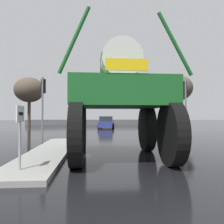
{
  "coord_description": "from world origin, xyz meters",
  "views": [
    {
      "loc": [
        -1.62,
        -2.66,
        1.62
      ],
      "look_at": [
        -0.76,
        8.05,
        1.78
      ],
      "focal_mm": 36.8,
      "sensor_mm": 36.0,
      "label": 1
    }
  ],
  "objects": [
    {
      "name": "bare_tree_right",
      "position": [
        8.85,
        25.28,
        5.04
      ],
      "size": [
        3.78,
        3.78,
        6.66
      ],
      "color": "#473828",
      "rests_on": "ground"
    },
    {
      "name": "ground_plane",
      "position": [
        0.0,
        18.0,
        0.0
      ],
      "size": [
        120.0,
        120.0,
        0.0
      ],
      "primitive_type": "plane",
      "color": "black"
    },
    {
      "name": "traffic_signal_near_left",
      "position": [
        -4.67,
        11.46,
        2.86
      ],
      "size": [
        0.24,
        0.54,
        3.93
      ],
      "color": "slate",
      "rests_on": "ground"
    },
    {
      "name": "traffic_signal_far_left",
      "position": [
        5.32,
        27.12,
        2.93
      ],
      "size": [
        0.24,
        0.55,
        4.02
      ],
      "color": "slate",
      "rests_on": "ground"
    },
    {
      "name": "roadside_barrier",
      "position": [
        0.0,
        37.08,
        0.45
      ],
      "size": [
        26.28,
        0.24,
        0.9
      ],
      "primitive_type": "cube",
      "color": "#59595B",
      "rests_on": "ground"
    },
    {
      "name": "sedan_ahead",
      "position": [
        -0.01,
        26.37,
        0.71
      ],
      "size": [
        2.31,
        4.29,
        1.52
      ],
      "rotation": [
        0.0,
        0.0,
        1.43
      ],
      "color": "navy",
      "rests_on": "ground"
    },
    {
      "name": "bare_tree_left",
      "position": [
        -8.41,
        22.15,
        4.3
      ],
      "size": [
        3.1,
        3.1,
        5.65
      ],
      "color": "#473828",
      "rests_on": "ground"
    },
    {
      "name": "traffic_signal_near_right",
      "position": [
        4.15,
        11.46,
        2.83
      ],
      "size": [
        0.24,
        0.54,
        3.88
      ],
      "color": "slate",
      "rests_on": "ground"
    },
    {
      "name": "oversize_sprayer",
      "position": [
        -0.65,
        6.11,
        2.24
      ],
      "size": [
        4.25,
        5.41,
        4.97
      ],
      "rotation": [
        0.0,
        0.0,
        1.58
      ],
      "color": "black",
      "rests_on": "ground"
    },
    {
      "name": "lane_arrow_sign",
      "position": [
        -3.62,
        3.77,
        1.35
      ],
      "size": [
        0.07,
        0.6,
        1.74
      ],
      "color": "#99999E",
      "rests_on": "median_island"
    },
    {
      "name": "median_island",
      "position": [
        -3.48,
        7.42,
        0.07
      ],
      "size": [
        1.6,
        9.57,
        0.15
      ],
      "primitive_type": "cube",
      "color": "gray",
      "rests_on": "ground"
    }
  ]
}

